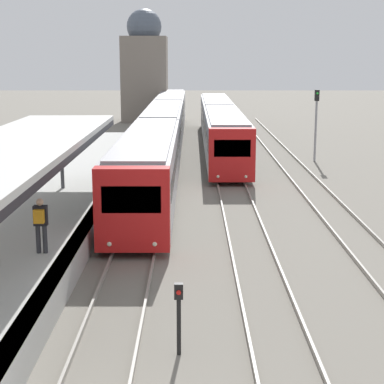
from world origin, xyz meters
name	(u,v)px	position (x,y,z in m)	size (l,w,h in m)	color
person_on_platform	(39,221)	(-2.48, 8.97, 1.90)	(0.40, 0.40, 1.66)	#2D2D33
train_near	(162,128)	(0.00, 35.34, 1.78)	(2.53, 48.48, 3.21)	red
train_far	(219,124)	(4.06, 38.30, 1.75)	(2.44, 30.05, 3.16)	red
signal_post_near	(178,311)	(1.69, 4.20, 1.06)	(0.20, 0.21, 1.70)	black
signal_mast_far	(315,116)	(9.93, 31.71, 2.91)	(0.28, 0.29, 4.58)	gray
distant_domed_building	(144,69)	(-2.92, 58.28, 5.37)	(4.64, 4.64, 11.43)	slate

